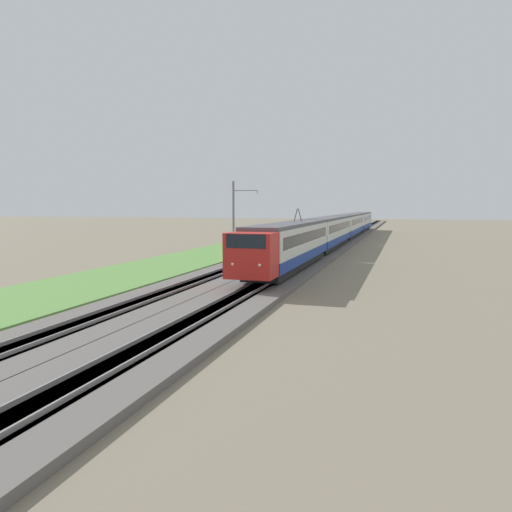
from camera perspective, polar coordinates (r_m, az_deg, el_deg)
The scene contains 7 objects.
ballast_main at distance 54.67m, azimuth 2.89°, elevation 0.42°, with size 240.00×4.40×0.30m.
ballast_adjacent at distance 53.80m, azimuth 7.39°, elevation 0.29°, with size 240.00×4.40×0.30m.
track_main at distance 54.67m, azimuth 2.89°, elevation 0.43°, with size 240.00×1.57×0.45m.
track_adjacent at distance 53.80m, azimuth 7.39°, elevation 0.30°, with size 240.00×1.57×0.45m.
grass_verge at distance 56.80m, azimuth -4.13°, elevation 0.52°, with size 240.00×8.11×0.12m.
passenger_train at distance 69.76m, azimuth 9.60°, elevation 3.30°, with size 84.25×2.97×5.01m.
catenary_mast_mid at distance 48.15m, azimuth -2.52°, elevation 4.20°, with size 0.22×2.56×7.58m.
Camera 1 is at (-2.86, -13.01, 5.23)m, focal length 35.00 mm.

